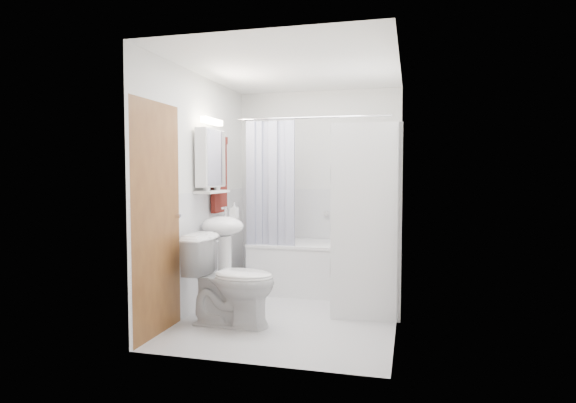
% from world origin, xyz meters
% --- Properties ---
extents(floor, '(2.60, 2.60, 0.00)m').
position_xyz_m(floor, '(0.00, 0.00, 0.00)').
color(floor, '#B3B3B7').
rests_on(floor, ground).
extents(room_walls, '(2.60, 2.60, 2.60)m').
position_xyz_m(room_walls, '(0.00, 0.00, 1.49)').
color(room_walls, silver).
rests_on(room_walls, ground).
extents(wainscot, '(1.98, 2.58, 2.58)m').
position_xyz_m(wainscot, '(0.00, 0.29, 0.60)').
color(wainscot, white).
rests_on(wainscot, ground).
extents(door, '(0.05, 2.00, 2.00)m').
position_xyz_m(door, '(-0.95, -0.55, 1.00)').
color(door, brown).
rests_on(door, ground).
extents(bathtub, '(1.53, 0.72, 0.58)m').
position_xyz_m(bathtub, '(0.06, 0.92, 0.32)').
color(bathtub, white).
rests_on(bathtub, ground).
extents(tub_spout, '(0.04, 0.12, 0.04)m').
position_xyz_m(tub_spout, '(0.26, 1.25, 0.90)').
color(tub_spout, silver).
rests_on(tub_spout, room_walls).
extents(curtain_rod, '(1.71, 0.02, 0.02)m').
position_xyz_m(curtain_rod, '(0.06, 0.62, 2.00)').
color(curtain_rod, silver).
rests_on(curtain_rod, room_walls).
extents(shower_curtain, '(0.55, 0.02, 1.45)m').
position_xyz_m(shower_curtain, '(-0.42, 0.62, 1.25)').
color(shower_curtain, '#131843').
rests_on(shower_curtain, curtain_rod).
extents(sink, '(0.44, 0.37, 1.04)m').
position_xyz_m(sink, '(-0.75, 0.04, 0.70)').
color(sink, white).
rests_on(sink, ground).
extents(medicine_cabinet, '(0.13, 0.50, 0.71)m').
position_xyz_m(medicine_cabinet, '(-0.90, 0.10, 1.57)').
color(medicine_cabinet, white).
rests_on(medicine_cabinet, room_walls).
extents(shelf, '(0.18, 0.54, 0.02)m').
position_xyz_m(shelf, '(-0.89, 0.10, 1.20)').
color(shelf, silver).
rests_on(shelf, room_walls).
extents(shower_caddy, '(0.22, 0.06, 0.02)m').
position_xyz_m(shower_caddy, '(0.31, 1.24, 1.15)').
color(shower_caddy, silver).
rests_on(shower_caddy, room_walls).
extents(towel, '(0.07, 0.35, 0.85)m').
position_xyz_m(towel, '(-0.94, 0.40, 1.39)').
color(towel, '#5D190F').
rests_on(towel, room_walls).
extents(washer_dryer, '(0.72, 0.72, 1.86)m').
position_xyz_m(washer_dryer, '(0.68, 0.27, 0.93)').
color(washer_dryer, white).
rests_on(washer_dryer, ground).
extents(toilet, '(0.84, 0.49, 0.81)m').
position_xyz_m(toilet, '(-0.47, -0.46, 0.41)').
color(toilet, white).
rests_on(toilet, ground).
extents(soap_pump, '(0.08, 0.17, 0.08)m').
position_xyz_m(soap_pump, '(-0.71, 0.25, 0.95)').
color(soap_pump, gray).
rests_on(soap_pump, sink).
extents(shelf_bottle, '(0.07, 0.18, 0.07)m').
position_xyz_m(shelf_bottle, '(-0.89, -0.05, 1.25)').
color(shelf_bottle, gray).
rests_on(shelf_bottle, shelf).
extents(shelf_cup, '(0.10, 0.09, 0.10)m').
position_xyz_m(shelf_cup, '(-0.89, 0.22, 1.26)').
color(shelf_cup, gray).
rests_on(shelf_cup, shelf).
extents(shampoo_a, '(0.13, 0.17, 0.13)m').
position_xyz_m(shampoo_a, '(0.35, 1.24, 1.23)').
color(shampoo_a, gray).
rests_on(shampoo_a, shower_caddy).
extents(shampoo_b, '(0.08, 0.21, 0.08)m').
position_xyz_m(shampoo_b, '(0.47, 1.24, 1.20)').
color(shampoo_b, '#27449E').
rests_on(shampoo_b, shower_caddy).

